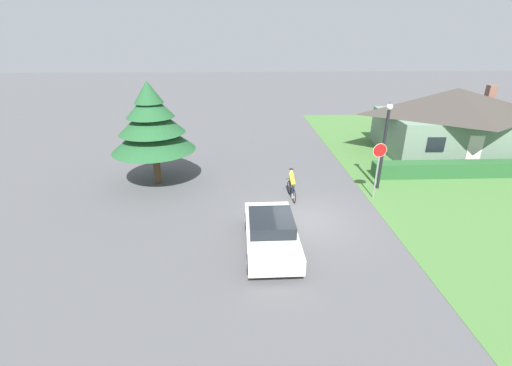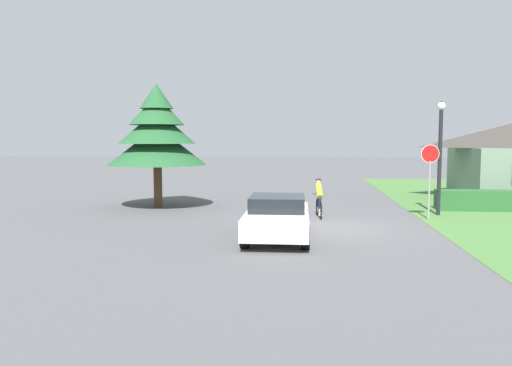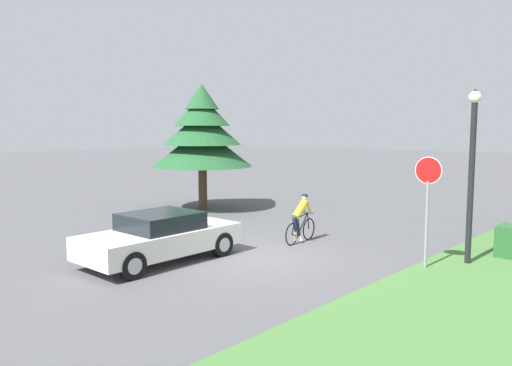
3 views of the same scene
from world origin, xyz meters
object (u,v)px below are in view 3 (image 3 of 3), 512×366
(cyclist, at_px, (300,219))
(stop_sign, at_px, (428,190))
(sedan_left_lane, at_px, (160,237))
(street_lamp, at_px, (472,161))
(conifer_tall_near, at_px, (202,135))

(cyclist, height_order, stop_sign, stop_sign)
(cyclist, xyz_separation_m, stop_sign, (4.12, -0.14, 1.26))
(sedan_left_lane, height_order, stop_sign, stop_sign)
(cyclist, relative_size, street_lamp, 0.37)
(sedan_left_lane, bearing_deg, stop_sign, -53.37)
(stop_sign, relative_size, street_lamp, 0.62)
(sedan_left_lane, bearing_deg, street_lamp, -49.69)
(sedan_left_lane, height_order, street_lamp, street_lamp)
(sedan_left_lane, bearing_deg, conifer_tall_near, 40.42)
(cyclist, relative_size, conifer_tall_near, 0.31)
(street_lamp, xyz_separation_m, conifer_tall_near, (-11.89, 1.21, 0.57))
(stop_sign, relative_size, conifer_tall_near, 0.52)
(sedan_left_lane, relative_size, conifer_tall_near, 0.79)
(street_lamp, bearing_deg, cyclist, -167.96)
(conifer_tall_near, bearing_deg, stop_sign, -11.87)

